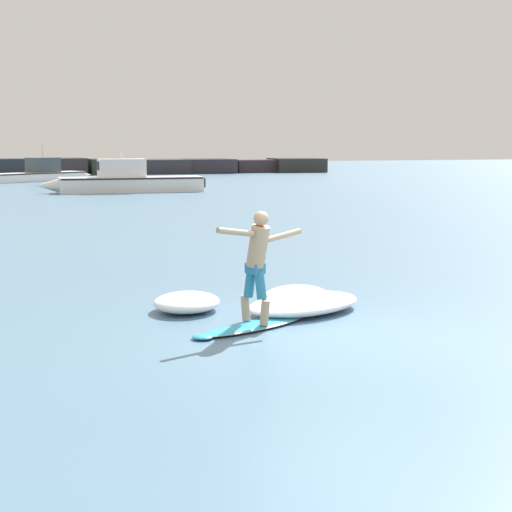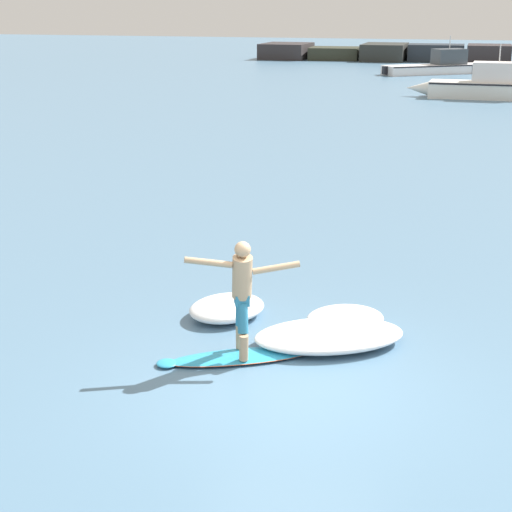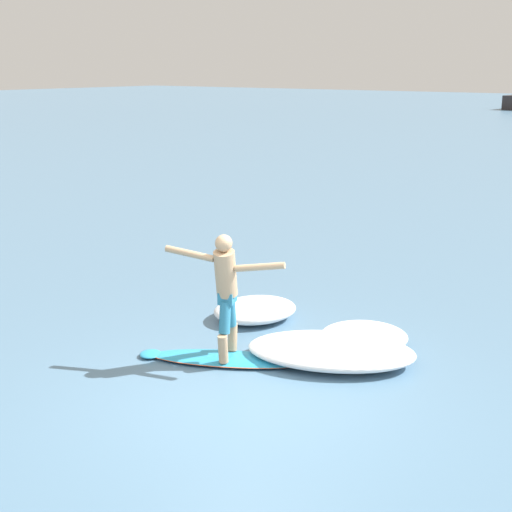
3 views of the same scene
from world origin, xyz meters
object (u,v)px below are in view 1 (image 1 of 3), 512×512
(surfboard, at_px, (253,326))
(surfer, at_px, (258,258))
(small_boat_offshore, at_px, (38,174))
(fishing_boat_near_jetty, at_px, (125,181))

(surfboard, bearing_deg, surfer, -29.79)
(surfboard, relative_size, small_boat_offshore, 0.28)
(surfboard, distance_m, surfer, 1.05)
(surfboard, xyz_separation_m, surfer, (0.06, -0.03, 1.05))
(surfboard, height_order, fishing_boat_near_jetty, fishing_boat_near_jetty)
(surfer, xyz_separation_m, small_boat_offshore, (-0.10, 49.61, -0.57))
(surfboard, xyz_separation_m, fishing_boat_near_jetty, (3.70, 35.03, 0.59))
(fishing_boat_near_jetty, bearing_deg, small_boat_offshore, 104.44)
(fishing_boat_near_jetty, distance_m, small_boat_offshore, 15.02)
(small_boat_offshore, bearing_deg, fishing_boat_near_jetty, -75.56)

